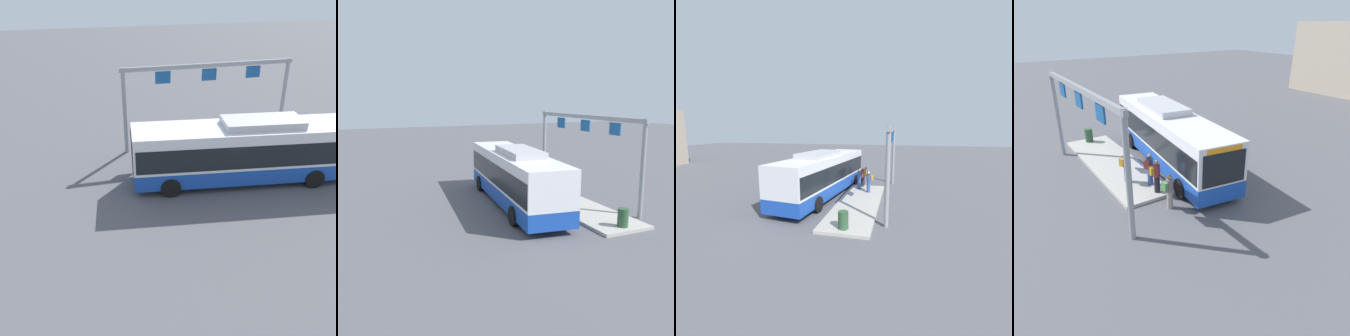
{
  "view_description": "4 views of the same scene",
  "coord_description": "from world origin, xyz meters",
  "views": [
    {
      "loc": [
        8.09,
        16.3,
        10.21
      ],
      "look_at": [
        4.02,
        -0.03,
        1.22
      ],
      "focal_mm": 40.51,
      "sensor_mm": 36.0,
      "label": 1
    },
    {
      "loc": [
        -19.78,
        9.18,
        6.31
      ],
      "look_at": [
        2.69,
        -0.61,
        1.7
      ],
      "focal_mm": 40.89,
      "sensor_mm": 36.0,
      "label": 2
    },
    {
      "loc": [
        -16.62,
        -5.52,
        5.05
      ],
      "look_at": [
        3.85,
        -0.62,
        1.55
      ],
      "focal_mm": 24.92,
      "sensor_mm": 36.0,
      "label": 3
    },
    {
      "loc": [
        15.07,
        -8.96,
        7.79
      ],
      "look_at": [
        3.54,
        -1.45,
        1.43
      ],
      "focal_mm": 34.1,
      "sensor_mm": 36.0,
      "label": 4
    }
  ],
  "objects": [
    {
      "name": "bus_main",
      "position": [
        -0.01,
        0.0,
        1.81
      ],
      "size": [
        11.73,
        3.89,
        3.46
      ],
      "rotation": [
        0.0,
        0.0,
        -0.12
      ],
      "color": "#1947AD",
      "rests_on": "ground"
    },
    {
      "name": "person_waiting_mid",
      "position": [
        1.1,
        -3.28,
        1.05
      ],
      "size": [
        0.47,
        0.59,
        1.67
      ],
      "rotation": [
        0.0,
        0.0,
        1.92
      ],
      "color": "#334C8C",
      "rests_on": "platform_curb"
    },
    {
      "name": "trash_bin",
      "position": [
        -5.98,
        -2.93,
        0.61
      ],
      "size": [
        0.52,
        0.52,
        0.9
      ],
      "primitive_type": "cylinder",
      "color": "#2D5133",
      "rests_on": "platform_curb"
    },
    {
      "name": "person_waiting_far",
      "position": [
        2.02,
        -2.4,
        1.05
      ],
      "size": [
        0.54,
        0.61,
        1.67
      ],
      "rotation": [
        0.0,
        0.0,
        2.13
      ],
      "color": "#334C8C",
      "rests_on": "platform_curb"
    },
    {
      "name": "person_boarding",
      "position": [
        2.9,
        -2.51,
        1.05
      ],
      "size": [
        0.36,
        0.54,
        1.67
      ],
      "rotation": [
        0.0,
        0.0,
        1.52
      ],
      "color": "black",
      "rests_on": "platform_curb"
    },
    {
      "name": "person_waiting_near",
      "position": [
        4.28,
        -2.62,
        0.89
      ],
      "size": [
        0.38,
        0.56,
        1.67
      ],
      "rotation": [
        0.0,
        0.0,
        1.71
      ],
      "color": "gray",
      "rests_on": "ground"
    },
    {
      "name": "platform_curb",
      "position": [
        -1.59,
        -2.93,
        0.08
      ],
      "size": [
        10.0,
        2.8,
        0.16
      ],
      "primitive_type": "cube",
      "color": "#B2ADA3",
      "rests_on": "ground"
    },
    {
      "name": "ground_plane",
      "position": [
        0.0,
        0.0,
        0.0
      ],
      "size": [
        120.0,
        120.0,
        0.0
      ],
      "primitive_type": "plane",
      "color": "#56565B"
    },
    {
      "name": "platform_sign_gantry",
      "position": [
        0.26,
        -4.97,
        3.82
      ],
      "size": [
        10.72,
        0.24,
        5.2
      ],
      "color": "gray",
      "rests_on": "ground"
    }
  ]
}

